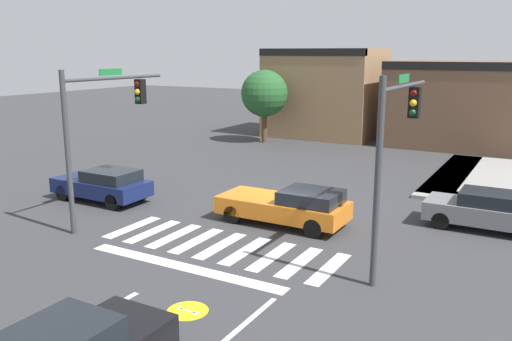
% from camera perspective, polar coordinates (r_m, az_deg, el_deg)
% --- Properties ---
extents(ground_plane, '(120.00, 120.00, 0.00)m').
position_cam_1_polar(ground_plane, '(21.21, 2.87, -4.33)').
color(ground_plane, '#353538').
extents(crosswalk_near, '(8.04, 2.63, 0.01)m').
position_cam_1_polar(crosswalk_near, '(17.52, -3.85, -8.05)').
color(crosswalk_near, silver).
rests_on(crosswalk_near, ground_plane).
extents(bike_detector_marking, '(1.02, 1.02, 0.01)m').
position_cam_1_polar(bike_detector_marking, '(13.50, -7.35, -14.72)').
color(bike_detector_marking, yellow).
rests_on(bike_detector_marking, ground_plane).
extents(storefront_row, '(17.69, 6.42, 6.42)m').
position_cam_1_polar(storefront_row, '(38.87, 13.76, 7.62)').
color(storefront_row, '#93704C').
rests_on(storefront_row, ground_plane).
extents(traffic_signal_southwest, '(0.32, 5.00, 5.61)m').
position_cam_1_polar(traffic_signal_southwest, '(19.94, -16.09, 5.64)').
color(traffic_signal_southwest, '#383A3D').
rests_on(traffic_signal_southwest, ground_plane).
extents(traffic_signal_southeast, '(0.32, 4.62, 5.61)m').
position_cam_1_polar(traffic_signal_southeast, '(15.42, 14.85, 3.67)').
color(traffic_signal_southeast, '#383A3D').
rests_on(traffic_signal_southeast, ground_plane).
extents(car_orange, '(4.75, 1.93, 1.40)m').
position_cam_1_polar(car_orange, '(19.36, 3.47, -3.79)').
color(car_orange, orange).
rests_on(car_orange, ground_plane).
extents(car_gray, '(4.20, 1.76, 1.38)m').
position_cam_1_polar(car_gray, '(20.52, 23.61, -3.96)').
color(car_gray, slate).
rests_on(car_gray, ground_plane).
extents(car_navy, '(4.21, 1.84, 1.39)m').
position_cam_1_polar(car_navy, '(23.26, -16.07, -1.44)').
color(car_navy, '#141E4C').
rests_on(car_navy, ground_plane).
extents(roadside_tree, '(3.21, 3.21, 5.00)m').
position_cam_1_polar(roadside_tree, '(36.74, 0.91, 8.26)').
color(roadside_tree, '#4C3823').
rests_on(roadside_tree, ground_plane).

